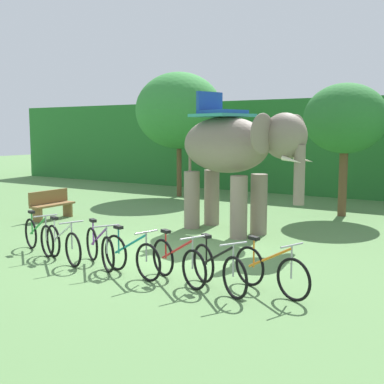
{
  "coord_description": "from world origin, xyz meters",
  "views": [
    {
      "loc": [
        6.21,
        -8.62,
        2.72
      ],
      "look_at": [
        0.11,
        1.0,
        1.3
      ],
      "focal_mm": 45.95,
      "sensor_mm": 36.0,
      "label": 1
    }
  ],
  "objects_px": {
    "tree_center_left": "(179,111)",
    "bike_purple": "(99,247)",
    "bike_white": "(63,244)",
    "elephant": "(234,151)",
    "bike_orange": "(270,271)",
    "bike_green": "(39,236)",
    "tree_right": "(345,119)",
    "bike_red": "(178,262)",
    "bike_black": "(218,268)",
    "wooden_bench": "(51,204)",
    "bike_teal": "(131,256)"
  },
  "relations": [
    {
      "from": "bike_white",
      "to": "bike_teal",
      "type": "height_order",
      "value": "same"
    },
    {
      "from": "elephant",
      "to": "bike_white",
      "type": "bearing_deg",
      "value": -109.85
    },
    {
      "from": "tree_right",
      "to": "bike_purple",
      "type": "distance_m",
      "value": 9.34
    },
    {
      "from": "bike_black",
      "to": "tree_right",
      "type": "bearing_deg",
      "value": 91.88
    },
    {
      "from": "bike_purple",
      "to": "bike_black",
      "type": "bearing_deg",
      "value": -0.79
    },
    {
      "from": "wooden_bench",
      "to": "bike_black",
      "type": "bearing_deg",
      "value": -22.61
    },
    {
      "from": "bike_black",
      "to": "bike_orange",
      "type": "xyz_separation_m",
      "value": [
        0.81,
        0.35,
        0.0
      ]
    },
    {
      "from": "bike_teal",
      "to": "wooden_bench",
      "type": "height_order",
      "value": "bike_teal"
    },
    {
      "from": "bike_green",
      "to": "bike_white",
      "type": "bearing_deg",
      "value": -13.91
    },
    {
      "from": "tree_right",
      "to": "bike_red",
      "type": "relative_size",
      "value": 2.62
    },
    {
      "from": "wooden_bench",
      "to": "bike_purple",
      "type": "bearing_deg",
      "value": -32.65
    },
    {
      "from": "bike_purple",
      "to": "bike_orange",
      "type": "height_order",
      "value": "same"
    },
    {
      "from": "bike_white",
      "to": "wooden_bench",
      "type": "distance_m",
      "value": 5.29
    },
    {
      "from": "bike_purple",
      "to": "wooden_bench",
      "type": "relative_size",
      "value": 1.01
    },
    {
      "from": "tree_right",
      "to": "bike_teal",
      "type": "relative_size",
      "value": 2.51
    },
    {
      "from": "bike_purple",
      "to": "bike_white",
      "type": "bearing_deg",
      "value": -169.17
    },
    {
      "from": "tree_center_left",
      "to": "bike_purple",
      "type": "relative_size",
      "value": 3.35
    },
    {
      "from": "bike_teal",
      "to": "wooden_bench",
      "type": "distance_m",
      "value": 6.81
    },
    {
      "from": "tree_center_left",
      "to": "wooden_bench",
      "type": "xyz_separation_m",
      "value": [
        -0.35,
        -6.58,
        -3.06
      ]
    },
    {
      "from": "tree_center_left",
      "to": "bike_white",
      "type": "bearing_deg",
      "value": -69.38
    },
    {
      "from": "tree_center_left",
      "to": "bike_black",
      "type": "bearing_deg",
      "value": -53.03
    },
    {
      "from": "tree_right",
      "to": "bike_red",
      "type": "distance_m",
      "value": 9.06
    },
    {
      "from": "tree_right",
      "to": "bike_white",
      "type": "height_order",
      "value": "tree_right"
    },
    {
      "from": "tree_center_left",
      "to": "elephant",
      "type": "height_order",
      "value": "tree_center_left"
    },
    {
      "from": "tree_center_left",
      "to": "bike_purple",
      "type": "distance_m",
      "value": 11.25
    },
    {
      "from": "tree_center_left",
      "to": "wooden_bench",
      "type": "bearing_deg",
      "value": -93.07
    },
    {
      "from": "bike_white",
      "to": "bike_black",
      "type": "height_order",
      "value": "same"
    },
    {
      "from": "tree_right",
      "to": "bike_red",
      "type": "height_order",
      "value": "tree_right"
    },
    {
      "from": "tree_right",
      "to": "bike_black",
      "type": "bearing_deg",
      "value": -88.12
    },
    {
      "from": "bike_purple",
      "to": "bike_red",
      "type": "height_order",
      "value": "same"
    },
    {
      "from": "bike_green",
      "to": "bike_orange",
      "type": "height_order",
      "value": "same"
    },
    {
      "from": "elephant",
      "to": "tree_right",
      "type": "bearing_deg",
      "value": 67.8
    },
    {
      "from": "bike_white",
      "to": "bike_red",
      "type": "height_order",
      "value": "same"
    },
    {
      "from": "elephant",
      "to": "bike_red",
      "type": "distance_m",
      "value": 4.91
    },
    {
      "from": "tree_right",
      "to": "elephant",
      "type": "xyz_separation_m",
      "value": [
        -1.73,
        -4.23,
        -0.89
      ]
    },
    {
      "from": "bike_white",
      "to": "bike_orange",
      "type": "distance_m",
      "value": 4.48
    },
    {
      "from": "bike_red",
      "to": "bike_black",
      "type": "xyz_separation_m",
      "value": [
        0.83,
        0.01,
        0.0
      ]
    },
    {
      "from": "bike_purple",
      "to": "tree_center_left",
      "type": "bearing_deg",
      "value": 115.28
    },
    {
      "from": "tree_right",
      "to": "tree_center_left",
      "type": "bearing_deg",
      "value": 170.56
    },
    {
      "from": "bike_teal",
      "to": "bike_red",
      "type": "distance_m",
      "value": 0.99
    },
    {
      "from": "bike_orange",
      "to": "bike_green",
      "type": "bearing_deg",
      "value": -177.73
    },
    {
      "from": "bike_red",
      "to": "bike_black",
      "type": "height_order",
      "value": "same"
    },
    {
      "from": "bike_black",
      "to": "wooden_bench",
      "type": "xyz_separation_m",
      "value": [
        -7.73,
        3.22,
        0.09
      ]
    },
    {
      "from": "tree_right",
      "to": "bike_black",
      "type": "distance_m",
      "value": 9.04
    },
    {
      "from": "bike_green",
      "to": "bike_red",
      "type": "distance_m",
      "value": 3.86
    },
    {
      "from": "wooden_bench",
      "to": "bike_orange",
      "type": "bearing_deg",
      "value": -18.59
    },
    {
      "from": "tree_center_left",
      "to": "bike_red",
      "type": "distance_m",
      "value": 12.21
    },
    {
      "from": "bike_green",
      "to": "wooden_bench",
      "type": "height_order",
      "value": "bike_green"
    },
    {
      "from": "bike_red",
      "to": "bike_orange",
      "type": "distance_m",
      "value": 1.68
    },
    {
      "from": "tree_center_left",
      "to": "bike_orange",
      "type": "xyz_separation_m",
      "value": [
        8.19,
        -9.45,
        -3.15
      ]
    }
  ]
}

